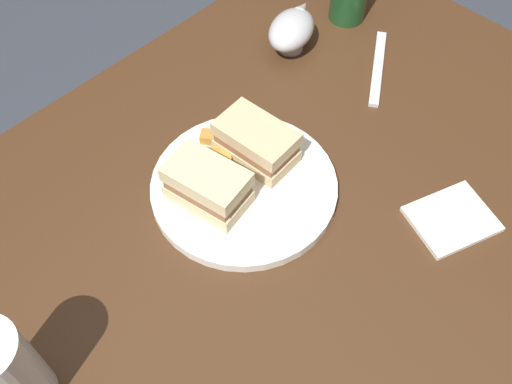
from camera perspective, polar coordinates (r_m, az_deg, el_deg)
dining_table at (r=1.16m, az=0.87°, el=-13.23°), size 1.19×0.81×0.78m
plate at (r=0.83m, az=-1.17°, el=0.51°), size 0.27×0.27×0.02m
sandwich_half_left at (r=0.84m, az=0.03°, el=4.87°), size 0.08×0.12×0.06m
sandwich_half_right at (r=0.79m, az=-4.74°, el=0.63°), size 0.08×0.12×0.06m
potato_wedge_front at (r=0.83m, az=-5.58°, el=2.04°), size 0.03×0.04×0.02m
potato_wedge_middle at (r=0.85m, az=-3.98°, el=3.32°), size 0.05×0.04×0.02m
potato_wedge_back at (r=0.83m, az=-2.94°, el=2.40°), size 0.04×0.04×0.02m
potato_wedge_left_edge at (r=0.83m, az=-6.09°, el=2.13°), size 0.04×0.02×0.02m
potato_wedge_right_edge at (r=0.85m, az=-2.99°, el=3.83°), size 0.04×0.04×0.02m
potato_wedge_stray at (r=0.87m, az=-4.17°, el=5.32°), size 0.04×0.04×0.02m
pint_glass at (r=0.70m, az=-23.14°, el=-16.14°), size 0.07×0.07×0.14m
gravy_boat at (r=1.03m, az=3.51°, el=15.54°), size 0.13×0.10×0.07m
napkin at (r=0.85m, az=18.56°, el=-2.52°), size 0.14×0.12×0.01m
fork at (r=1.03m, az=11.80°, el=11.79°), size 0.16×0.11×0.01m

